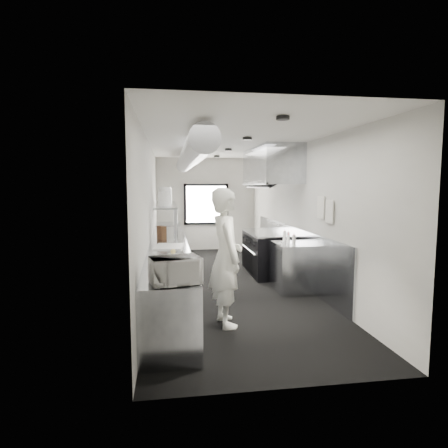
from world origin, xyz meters
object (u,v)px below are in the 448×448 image
object	(u,v)px
bottle_station	(292,267)
squeeze_bottle_b	(294,240)
plate_stack_c	(165,195)
plate_stack_d	(167,195)
small_plate	(173,254)
pass_shelf	(166,205)
squeeze_bottle_d	(288,237)
cutting_board	(169,246)
knife_block	(162,233)
microwave	(175,270)
squeeze_bottle_a	(294,240)
squeeze_bottle_c	(288,239)
plate_stack_a	(165,199)
squeeze_bottle_e	(285,236)
prep_counter	(169,269)
exhaust_hood	(271,166)
range	(267,253)
deli_tub_a	(157,265)
plate_stack_b	(166,197)
deli_tub_b	(159,267)
far_work_table	(169,240)

from	to	relation	value
bottle_station	squeeze_bottle_b	xyz separation A→B (m)	(-0.05, -0.17, 0.54)
plate_stack_c	plate_stack_d	distance (m)	0.38
bottle_station	small_plate	size ratio (longest dim) A/B	5.19
pass_shelf	squeeze_bottle_d	world-z (taller)	pass_shelf
small_plate	plate_stack_d	world-z (taller)	plate_stack_d
plate_stack_d	squeeze_bottle_b	size ratio (longest dim) A/B	2.02
cutting_board	knife_block	xyz separation A→B (m)	(-0.14, 0.98, 0.12)
microwave	squeeze_bottle_a	xyz separation A→B (m)	(2.15, 2.26, -0.05)
microwave	squeeze_bottle_c	distance (m)	3.37
knife_block	squeeze_bottle_a	distance (m)	2.64
plate_stack_a	squeeze_bottle_e	size ratio (longest dim) A/B	1.52
squeeze_bottle_a	cutting_board	bearing A→B (deg)	174.46
prep_counter	plate_stack_a	size ratio (longest dim) A/B	20.84
knife_block	squeeze_bottle_d	distance (m)	2.51
exhaust_hood	bottle_station	xyz separation A→B (m)	(0.05, -1.40, -1.94)
small_plate	pass_shelf	bearing A→B (deg)	92.40
bottle_station	exhaust_hood	bearing A→B (deg)	92.18
squeeze_bottle_d	squeeze_bottle_e	xyz separation A→B (m)	(-0.03, 0.13, 0.00)
squeeze_bottle_d	plate_stack_c	bearing A→B (deg)	143.69
squeeze_bottle_d	squeeze_bottle_b	bearing A→B (deg)	-91.81
range	deli_tub_a	distance (m)	3.98
plate_stack_d	squeeze_bottle_a	xyz separation A→B (m)	(2.24, -2.56, -0.75)
pass_shelf	microwave	world-z (taller)	pass_shelf
plate_stack_b	plate_stack_d	world-z (taller)	plate_stack_d
pass_shelf	deli_tub_b	distance (m)	3.64
microwave	plate_stack_a	size ratio (longest dim) A/B	1.72
pass_shelf	bottle_station	xyz separation A→B (m)	(2.34, -1.70, -1.09)
squeeze_bottle_c	bottle_station	bearing A→B (deg)	-23.22
range	squeeze_bottle_d	distance (m)	1.33
plate_stack_b	plate_stack_c	distance (m)	0.36
knife_block	plate_stack_c	distance (m)	1.23
far_work_table	deli_tub_b	size ratio (longest dim) A/B	9.73
plate_stack_d	small_plate	bearing A→B (deg)	-88.31
range	squeeze_bottle_b	world-z (taller)	squeeze_bottle_b
plate_stack_d	squeeze_bottle_b	bearing A→B (deg)	-46.88
pass_shelf	squeeze_bottle_b	world-z (taller)	pass_shelf
prep_counter	plate_stack_d	size ratio (longest dim) A/B	17.30
small_plate	plate_stack_a	xyz separation A→B (m)	(-0.13, 1.67, 0.81)
pass_shelf	plate_stack_d	xyz separation A→B (m)	(0.02, 0.57, 0.21)
plate_stack_b	small_plate	bearing A→B (deg)	-87.32
bottle_station	cutting_board	size ratio (longest dim) A/B	1.42
deli_tub_a	deli_tub_b	world-z (taller)	deli_tub_a
bottle_station	deli_tub_a	xyz separation A→B (m)	(-2.45, -1.78, 0.50)
plate_stack_c	squeeze_bottle_a	xyz separation A→B (m)	(2.28, -2.19, -0.76)
squeeze_bottle_b	plate_stack_b	bearing A→B (deg)	143.41
deli_tub_b	squeeze_bottle_b	xyz separation A→B (m)	(2.38, 1.73, 0.04)
exhaust_hood	cutting_board	xyz separation A→B (m)	(-2.24, -1.48, -1.48)
deli_tub_a	plate_stack_b	world-z (taller)	plate_stack_b
squeeze_bottle_d	range	bearing A→B (deg)	93.64
squeeze_bottle_d	pass_shelf	bearing A→B (deg)	146.57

